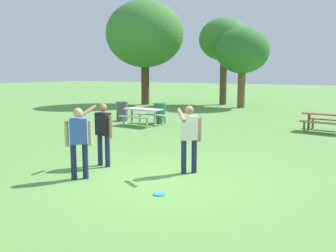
% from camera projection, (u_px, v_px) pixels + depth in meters
% --- Properties ---
extents(ground_plane, '(120.00, 120.00, 0.00)m').
position_uv_depth(ground_plane, '(162.00, 178.00, 8.69)').
color(ground_plane, '#609947').
extents(person_thrower, '(0.48, 0.84, 1.64)m').
position_uv_depth(person_thrower, '(189.00, 134.00, 8.98)').
color(person_thrower, '#1E234C').
rests_on(person_thrower, ground).
extents(person_catcher, '(0.48, 0.44, 1.64)m').
position_uv_depth(person_catcher, '(79.00, 139.00, 8.50)').
color(person_catcher, '#1E234C').
rests_on(person_catcher, ground).
extents(person_bystander, '(0.65, 0.67, 1.64)m').
position_uv_depth(person_bystander, '(103.00, 130.00, 9.64)').
color(person_bystander, '#1E234C').
rests_on(person_bystander, ground).
extents(frisbee, '(0.25, 0.25, 0.03)m').
position_uv_depth(frisbee, '(160.00, 194.00, 7.53)').
color(frisbee, '#2D9EDB').
rests_on(frisbee, ground).
extents(picnic_table_near, '(1.80, 1.54, 0.77)m').
position_uv_depth(picnic_table_near, '(143.00, 113.00, 16.91)').
color(picnic_table_near, beige).
rests_on(picnic_table_near, ground).
extents(picnic_table_far, '(1.86, 1.62, 0.77)m').
position_uv_depth(picnic_table_far, '(326.00, 118.00, 15.12)').
color(picnic_table_far, olive).
rests_on(picnic_table_far, ground).
extents(trash_can_beside_table, '(0.59, 0.59, 0.96)m').
position_uv_depth(trash_can_beside_table, '(160.00, 113.00, 17.68)').
color(trash_can_beside_table, '#237047').
rests_on(trash_can_beside_table, ground).
extents(trash_can_further_along, '(0.59, 0.59, 0.96)m').
position_uv_depth(trash_can_further_along, '(122.00, 111.00, 18.48)').
color(trash_can_further_along, '#515156').
rests_on(trash_can_further_along, ground).
extents(tree_tall_left, '(5.55, 5.55, 7.39)m').
position_uv_depth(tree_tall_left, '(145.00, 34.00, 26.75)').
color(tree_tall_left, '#4C3823').
rests_on(tree_tall_left, ground).
extents(tree_broad_center, '(3.57, 3.57, 6.19)m').
position_uv_depth(tree_broad_center, '(224.00, 40.00, 26.71)').
color(tree_broad_center, brown).
rests_on(tree_broad_center, ground).
extents(tree_far_right, '(3.53, 3.53, 5.28)m').
position_uv_depth(tree_far_right, '(242.00, 51.00, 24.58)').
color(tree_far_right, brown).
rests_on(tree_far_right, ground).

